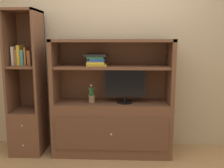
{
  "coord_description": "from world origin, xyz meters",
  "views": [
    {
      "loc": [
        0.13,
        -2.8,
        1.5
      ],
      "look_at": [
        0.0,
        0.35,
        0.95
      ],
      "focal_mm": 40.23,
      "sensor_mm": 36.0,
      "label": 1
    }
  ],
  "objects_px": {
    "magazine_stack": "(97,60)",
    "upright_book_row": "(22,56)",
    "potted_plant": "(92,98)",
    "tv_monitor": "(125,85)",
    "bookshelf_tall": "(28,107)",
    "media_console": "(112,116)"
  },
  "relations": [
    {
      "from": "bookshelf_tall",
      "to": "potted_plant",
      "type": "bearing_deg",
      "value": -2.06
    },
    {
      "from": "tv_monitor",
      "to": "potted_plant",
      "type": "xyz_separation_m",
      "value": [
        -0.43,
        0.0,
        -0.18
      ]
    },
    {
      "from": "tv_monitor",
      "to": "magazine_stack",
      "type": "xyz_separation_m",
      "value": [
        -0.36,
        0.02,
        0.32
      ]
    },
    {
      "from": "tv_monitor",
      "to": "bookshelf_tall",
      "type": "xyz_separation_m",
      "value": [
        -1.29,
        0.04,
        -0.31
      ]
    },
    {
      "from": "media_console",
      "to": "potted_plant",
      "type": "height_order",
      "value": "media_console"
    },
    {
      "from": "media_console",
      "to": "potted_plant",
      "type": "xyz_separation_m",
      "value": [
        -0.27,
        -0.02,
        0.25
      ]
    },
    {
      "from": "media_console",
      "to": "tv_monitor",
      "type": "height_order",
      "value": "media_console"
    },
    {
      "from": "media_console",
      "to": "magazine_stack",
      "type": "xyz_separation_m",
      "value": [
        -0.2,
        -0.01,
        0.75
      ]
    },
    {
      "from": "upright_book_row",
      "to": "potted_plant",
      "type": "bearing_deg",
      "value": -1.24
    },
    {
      "from": "potted_plant",
      "to": "bookshelf_tall",
      "type": "relative_size",
      "value": 0.13
    },
    {
      "from": "magazine_stack",
      "to": "bookshelf_tall",
      "type": "height_order",
      "value": "bookshelf_tall"
    },
    {
      "from": "tv_monitor",
      "to": "magazine_stack",
      "type": "bearing_deg",
      "value": 176.29
    },
    {
      "from": "bookshelf_tall",
      "to": "upright_book_row",
      "type": "xyz_separation_m",
      "value": [
        -0.04,
        -0.01,
        0.67
      ]
    },
    {
      "from": "media_console",
      "to": "magazine_stack",
      "type": "relative_size",
      "value": 4.39
    },
    {
      "from": "media_console",
      "to": "bookshelf_tall",
      "type": "height_order",
      "value": "bookshelf_tall"
    },
    {
      "from": "media_console",
      "to": "upright_book_row",
      "type": "height_order",
      "value": "media_console"
    },
    {
      "from": "media_console",
      "to": "upright_book_row",
      "type": "relative_size",
      "value": 5.96
    },
    {
      "from": "tv_monitor",
      "to": "upright_book_row",
      "type": "distance_m",
      "value": 1.38
    },
    {
      "from": "tv_monitor",
      "to": "potted_plant",
      "type": "distance_m",
      "value": 0.47
    },
    {
      "from": "bookshelf_tall",
      "to": "tv_monitor",
      "type": "bearing_deg",
      "value": -1.59
    },
    {
      "from": "magazine_stack",
      "to": "upright_book_row",
      "type": "bearing_deg",
      "value": 179.95
    },
    {
      "from": "magazine_stack",
      "to": "upright_book_row",
      "type": "relative_size",
      "value": 1.36
    }
  ]
}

